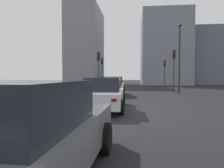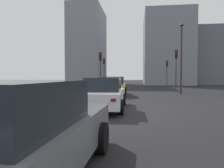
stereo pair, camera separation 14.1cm
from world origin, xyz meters
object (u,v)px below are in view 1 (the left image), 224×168
at_px(car_grey_right_third, 22,137).
at_px(traffic_light_near_right, 174,62).
at_px(traffic_light_near_left, 98,63).
at_px(street_lamp_kerbside, 179,52).
at_px(car_white_right_second, 104,94).
at_px(traffic_light_far_left, 102,66).
at_px(traffic_light_far_right, 165,68).
at_px(car_yellow_right_lead, 112,86).

bearing_deg(car_grey_right_third, traffic_light_near_right, -14.71).
xyz_separation_m(traffic_light_near_left, street_lamp_kerbside, (-3.58, -7.95, 0.70)).
bearing_deg(traffic_light_near_right, car_grey_right_third, -9.47).
distance_m(traffic_light_near_right, street_lamp_kerbside, 3.38).
relative_size(traffic_light_near_left, street_lamp_kerbside, 0.68).
xyz_separation_m(car_white_right_second, traffic_light_far_left, (21.09, 3.39, 2.37)).
xyz_separation_m(traffic_light_near_right, street_lamp_kerbside, (-3.31, 0.17, 0.62)).
bearing_deg(traffic_light_far_left, car_white_right_second, 12.66).
height_order(traffic_light_near_right, traffic_light_far_right, traffic_light_near_right).
bearing_deg(car_grey_right_third, traffic_light_near_left, 8.45).
distance_m(car_yellow_right_lead, traffic_light_far_left, 14.22).
height_order(traffic_light_near_right, street_lamp_kerbside, street_lamp_kerbside).
bearing_deg(traffic_light_near_left, car_white_right_second, 16.30).
relative_size(car_grey_right_third, traffic_light_far_right, 1.20).
distance_m(car_white_right_second, car_grey_right_third, 7.12).
bearing_deg(car_white_right_second, traffic_light_near_left, 9.55).
relative_size(traffic_light_near_left, traffic_light_far_left, 0.98).
height_order(car_yellow_right_lead, traffic_light_near_left, traffic_light_near_left).
relative_size(car_grey_right_third, traffic_light_near_right, 1.08).
relative_size(car_yellow_right_lead, traffic_light_near_right, 1.09).
bearing_deg(traffic_light_near_right, traffic_light_far_right, -174.99).
bearing_deg(traffic_light_far_right, car_white_right_second, -9.50).
height_order(traffic_light_near_left, street_lamp_kerbside, street_lamp_kerbside).
relative_size(traffic_light_far_left, traffic_light_far_right, 1.10).
bearing_deg(traffic_light_near_right, car_white_right_second, -17.36).
height_order(traffic_light_far_right, street_lamp_kerbside, street_lamp_kerbside).
distance_m(car_white_right_second, street_lamp_kerbside, 11.08).
bearing_deg(traffic_light_far_right, traffic_light_far_left, -83.57).
bearing_deg(traffic_light_far_right, car_grey_right_third, -5.95).
relative_size(traffic_light_near_right, street_lamp_kerbside, 0.70).
bearing_deg(traffic_light_near_right, street_lamp_kerbside, 4.13).
xyz_separation_m(car_grey_right_third, street_lamp_kerbside, (16.26, -5.62, 3.01)).
bearing_deg(street_lamp_kerbside, traffic_light_near_right, -2.88).
xyz_separation_m(car_yellow_right_lead, traffic_light_near_left, (5.33, 2.11, 2.30)).
distance_m(car_grey_right_third, traffic_light_near_left, 20.11).
distance_m(car_grey_right_third, traffic_light_near_right, 20.56).
xyz_separation_m(car_white_right_second, street_lamp_kerbside, (9.14, -5.48, 3.02)).
distance_m(traffic_light_near_left, traffic_light_near_right, 8.12).
distance_m(car_yellow_right_lead, car_white_right_second, 7.40).
bearing_deg(traffic_light_far_left, traffic_light_near_right, 49.82).
relative_size(car_white_right_second, traffic_light_far_left, 1.07).
bearing_deg(street_lamp_kerbside, car_white_right_second, 149.09).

